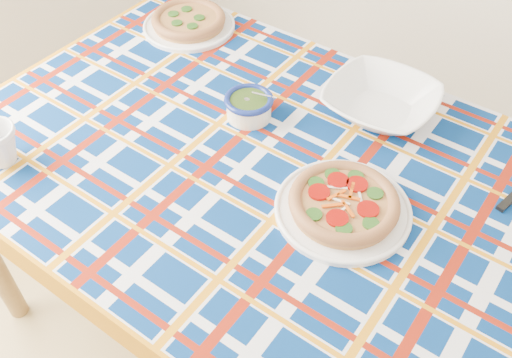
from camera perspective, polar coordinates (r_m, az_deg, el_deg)
The scene contains 6 objects.
dining_table at distance 1.41m, azimuth 2.20°, elevation -1.37°, with size 1.66×1.08×0.76m.
tablecloth at distance 1.39m, azimuth 2.23°, elevation -0.68°, with size 1.65×1.04×0.11m, color navy, non-canonical shape.
main_focaccia_plate at distance 1.26m, azimuth 8.78°, elevation -2.35°, with size 0.31×0.31×0.06m, color #B1763E, non-canonical shape.
pesto_bowl at distance 1.47m, azimuth -0.71°, elevation 7.43°, with size 0.13×0.13×0.08m, color #1E340E, non-canonical shape.
serving_bowl at distance 1.52m, azimuth 12.37°, elevation 7.55°, with size 0.29×0.29×0.07m, color white.
second_focaccia_plate at distance 1.85m, azimuth -6.76°, elevation 15.49°, with size 0.29×0.29×0.05m, color #B1763E, non-canonical shape.
Camera 1 is at (-0.10, -0.31, 1.73)m, focal length 40.00 mm.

